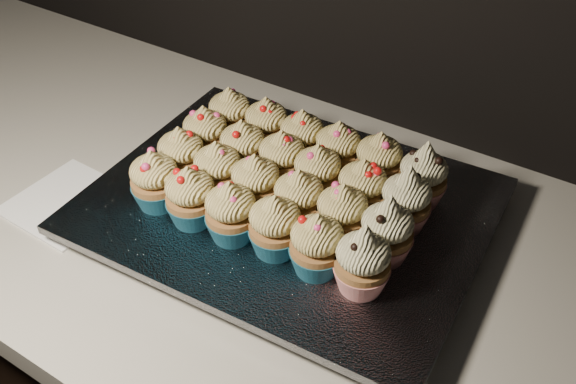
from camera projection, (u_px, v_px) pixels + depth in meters
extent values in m
cube|color=black|center=(184.00, 362.00, 1.24)|extent=(2.40, 0.60, 0.86)
cube|color=beige|center=(152.00, 180.00, 0.95)|extent=(2.44, 0.64, 0.04)
cube|color=white|center=(68.00, 202.00, 0.88)|extent=(0.14, 0.14, 0.00)
cube|color=black|center=(288.00, 215.00, 0.84)|extent=(0.48, 0.38, 0.02)
cube|color=silver|center=(288.00, 205.00, 0.83)|extent=(0.52, 0.42, 0.01)
cone|color=#1A607D|center=(157.00, 194.00, 0.82)|extent=(0.06, 0.06, 0.03)
ellipsoid|color=#E3C872|center=(153.00, 171.00, 0.79)|extent=(0.06, 0.06, 0.04)
cone|color=#E3C872|center=(151.00, 156.00, 0.78)|extent=(0.03, 0.03, 0.02)
cone|color=#1A607D|center=(192.00, 211.00, 0.79)|extent=(0.06, 0.06, 0.03)
ellipsoid|color=#E3C872|center=(189.00, 187.00, 0.77)|extent=(0.06, 0.06, 0.04)
cone|color=#E3C872|center=(188.00, 172.00, 0.75)|extent=(0.03, 0.03, 0.02)
cone|color=#1A607D|center=(232.00, 227.00, 0.77)|extent=(0.06, 0.06, 0.03)
ellipsoid|color=#E3C872|center=(230.00, 203.00, 0.75)|extent=(0.06, 0.06, 0.04)
cone|color=#E3C872|center=(229.00, 187.00, 0.73)|extent=(0.03, 0.03, 0.02)
cone|color=#1A607D|center=(275.00, 240.00, 0.75)|extent=(0.06, 0.06, 0.03)
ellipsoid|color=#E3C872|center=(275.00, 216.00, 0.73)|extent=(0.06, 0.06, 0.04)
cone|color=#E3C872|center=(275.00, 201.00, 0.71)|extent=(0.03, 0.03, 0.02)
cone|color=#1A607D|center=(316.00, 260.00, 0.73)|extent=(0.06, 0.06, 0.03)
ellipsoid|color=#E3C872|center=(317.00, 235.00, 0.70)|extent=(0.06, 0.06, 0.04)
cone|color=#E3C872|center=(318.00, 220.00, 0.69)|extent=(0.03, 0.03, 0.02)
cone|color=red|center=(361.00, 277.00, 0.71)|extent=(0.06, 0.06, 0.03)
ellipsoid|color=beige|center=(363.00, 253.00, 0.68)|extent=(0.06, 0.06, 0.04)
cone|color=beige|center=(365.00, 234.00, 0.67)|extent=(0.03, 0.03, 0.03)
cone|color=#1A607D|center=(183.00, 170.00, 0.86)|extent=(0.06, 0.06, 0.03)
ellipsoid|color=#E3C872|center=(180.00, 147.00, 0.83)|extent=(0.06, 0.06, 0.04)
cone|color=#E3C872|center=(178.00, 132.00, 0.82)|extent=(0.03, 0.03, 0.02)
cone|color=#1A607D|center=(219.00, 185.00, 0.83)|extent=(0.06, 0.06, 0.03)
ellipsoid|color=#E3C872|center=(217.00, 161.00, 0.81)|extent=(0.06, 0.06, 0.04)
cone|color=#E3C872|center=(216.00, 147.00, 0.79)|extent=(0.03, 0.03, 0.02)
cone|color=#1A607D|center=(256.00, 198.00, 0.81)|extent=(0.06, 0.06, 0.03)
ellipsoid|color=#E3C872|center=(255.00, 174.00, 0.79)|extent=(0.06, 0.06, 0.04)
cone|color=#E3C872|center=(255.00, 159.00, 0.77)|extent=(0.03, 0.03, 0.02)
cone|color=#1A607D|center=(298.00, 214.00, 0.79)|extent=(0.06, 0.06, 0.03)
ellipsoid|color=#E3C872|center=(299.00, 190.00, 0.76)|extent=(0.06, 0.06, 0.04)
cone|color=#E3C872|center=(299.00, 175.00, 0.75)|extent=(0.03, 0.03, 0.02)
cone|color=#1A607D|center=(341.00, 229.00, 0.77)|extent=(0.06, 0.06, 0.03)
ellipsoid|color=#E3C872|center=(342.00, 205.00, 0.74)|extent=(0.06, 0.06, 0.04)
cone|color=#E3C872|center=(344.00, 189.00, 0.73)|extent=(0.03, 0.03, 0.02)
cone|color=red|center=(384.00, 247.00, 0.74)|extent=(0.06, 0.06, 0.03)
ellipsoid|color=beige|center=(388.00, 223.00, 0.72)|extent=(0.06, 0.06, 0.04)
cone|color=beige|center=(390.00, 204.00, 0.70)|extent=(0.03, 0.03, 0.03)
cone|color=#1A607D|center=(207.00, 148.00, 0.90)|extent=(0.06, 0.06, 0.03)
ellipsoid|color=#E3C872|center=(205.00, 125.00, 0.87)|extent=(0.06, 0.06, 0.04)
cone|color=#E3C872|center=(203.00, 111.00, 0.86)|extent=(0.03, 0.03, 0.02)
cone|color=#1A607D|center=(243.00, 163.00, 0.87)|extent=(0.06, 0.06, 0.03)
ellipsoid|color=#E3C872|center=(242.00, 140.00, 0.85)|extent=(0.06, 0.06, 0.04)
cone|color=#E3C872|center=(241.00, 125.00, 0.83)|extent=(0.03, 0.03, 0.02)
cone|color=#1A607D|center=(282.00, 173.00, 0.85)|extent=(0.06, 0.06, 0.03)
ellipsoid|color=#E3C872|center=(282.00, 150.00, 0.83)|extent=(0.06, 0.06, 0.04)
cone|color=#E3C872|center=(282.00, 135.00, 0.81)|extent=(0.03, 0.03, 0.02)
cone|color=#1A607D|center=(317.00, 188.00, 0.83)|extent=(0.06, 0.06, 0.03)
ellipsoid|color=#E3C872|center=(318.00, 164.00, 0.80)|extent=(0.06, 0.06, 0.04)
cone|color=#E3C872|center=(318.00, 149.00, 0.79)|extent=(0.03, 0.03, 0.02)
cone|color=#1A607D|center=(361.00, 203.00, 0.80)|extent=(0.06, 0.06, 0.03)
ellipsoid|color=#E3C872|center=(363.00, 179.00, 0.78)|extent=(0.06, 0.06, 0.04)
cone|color=#E3C872|center=(364.00, 164.00, 0.77)|extent=(0.03, 0.03, 0.02)
cone|color=red|center=(403.00, 216.00, 0.79)|extent=(0.06, 0.06, 0.03)
ellipsoid|color=beige|center=(407.00, 192.00, 0.76)|extent=(0.06, 0.06, 0.04)
cone|color=beige|center=(410.00, 174.00, 0.74)|extent=(0.03, 0.03, 0.03)
cone|color=#1A607D|center=(231.00, 129.00, 0.93)|extent=(0.06, 0.06, 0.03)
ellipsoid|color=#E3C872|center=(230.00, 106.00, 0.91)|extent=(0.06, 0.06, 0.04)
cone|color=#E3C872|center=(229.00, 92.00, 0.89)|extent=(0.03, 0.03, 0.02)
cone|color=#1A607D|center=(267.00, 139.00, 0.91)|extent=(0.06, 0.06, 0.03)
ellipsoid|color=#E3C872|center=(266.00, 116.00, 0.89)|extent=(0.06, 0.06, 0.04)
cone|color=#E3C872|center=(266.00, 102.00, 0.87)|extent=(0.03, 0.03, 0.02)
cone|color=#1A607D|center=(302.00, 152.00, 0.89)|extent=(0.06, 0.06, 0.03)
ellipsoid|color=#E3C872|center=(302.00, 129.00, 0.86)|extent=(0.06, 0.06, 0.04)
cone|color=#E3C872|center=(302.00, 115.00, 0.85)|extent=(0.03, 0.03, 0.02)
cone|color=#1A607D|center=(337.00, 164.00, 0.87)|extent=(0.06, 0.06, 0.03)
ellipsoid|color=#E3C872|center=(339.00, 141.00, 0.84)|extent=(0.06, 0.06, 0.04)
cone|color=#E3C872|center=(339.00, 126.00, 0.83)|extent=(0.03, 0.03, 0.02)
cone|color=#1A607D|center=(377.00, 175.00, 0.85)|extent=(0.06, 0.06, 0.03)
ellipsoid|color=#E3C872|center=(379.00, 152.00, 0.82)|extent=(0.06, 0.06, 0.04)
cone|color=#E3C872|center=(381.00, 137.00, 0.81)|extent=(0.03, 0.03, 0.02)
cone|color=red|center=(420.00, 192.00, 0.82)|extent=(0.06, 0.06, 0.03)
ellipsoid|color=beige|center=(424.00, 168.00, 0.80)|extent=(0.06, 0.06, 0.04)
cone|color=beige|center=(427.00, 150.00, 0.78)|extent=(0.03, 0.03, 0.03)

